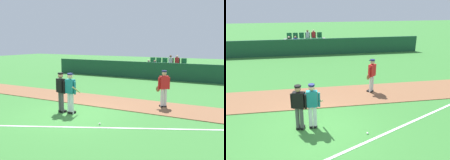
% 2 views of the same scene
% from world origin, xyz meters
% --- Properties ---
extents(ground_plane, '(80.00, 80.00, 0.00)m').
position_xyz_m(ground_plane, '(0.00, 0.00, 0.00)').
color(ground_plane, '#387A33').
extents(infield_dirt_path, '(28.00, 2.46, 0.03)m').
position_xyz_m(infield_dirt_path, '(0.00, 2.86, 0.01)').
color(infield_dirt_path, brown).
rests_on(infield_dirt_path, ground).
extents(foul_line_chalk, '(10.91, 5.19, 0.01)m').
position_xyz_m(foul_line_chalk, '(3.00, -0.50, 0.01)').
color(foul_line_chalk, white).
rests_on(foul_line_chalk, ground).
extents(dugout_fence, '(20.00, 0.16, 1.39)m').
position_xyz_m(dugout_fence, '(0.00, 11.78, 0.69)').
color(dugout_fence, '#19472D').
rests_on(dugout_fence, ground).
extents(stadium_bleachers, '(3.90, 2.10, 1.90)m').
position_xyz_m(stadium_bleachers, '(-0.01, 13.23, 0.50)').
color(stadium_bleachers, slate).
rests_on(stadium_bleachers, ground).
extents(batter_teal_jersey, '(0.68, 0.79, 1.76)m').
position_xyz_m(batter_teal_jersey, '(-0.06, 0.10, 0.97)').
color(batter_teal_jersey, white).
rests_on(batter_teal_jersey, ground).
extents(umpire_home_plate, '(0.57, 0.39, 1.76)m').
position_xyz_m(umpire_home_plate, '(-0.54, 0.07, 1.00)').
color(umpire_home_plate, '#4C4C4C').
rests_on(umpire_home_plate, ground).
extents(runner_red_jersey, '(0.58, 0.49, 1.76)m').
position_xyz_m(runner_red_jersey, '(3.09, 3.04, 0.96)').
color(runner_red_jersey, silver).
rests_on(runner_red_jersey, ground).
extents(baseball, '(0.07, 0.07, 0.07)m').
position_xyz_m(baseball, '(1.84, -0.65, 0.04)').
color(baseball, white).
rests_on(baseball, ground).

